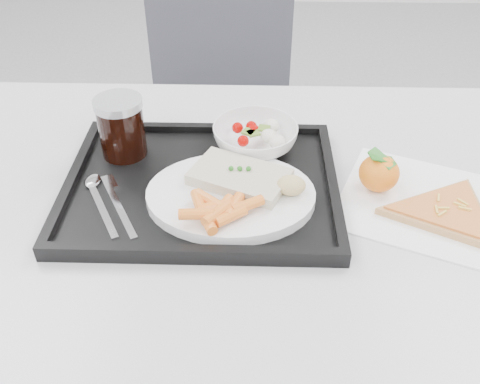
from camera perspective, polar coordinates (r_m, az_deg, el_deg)
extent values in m
cube|color=silver|center=(0.90, -0.30, -1.17)|extent=(1.20, 0.80, 0.03)
cylinder|color=#47474C|center=(1.51, -20.77, -3.54)|extent=(0.04, 0.04, 0.72)
cylinder|color=#47474C|center=(1.49, 21.43, -4.29)|extent=(0.04, 0.04, 0.72)
cube|color=#3B3C44|center=(1.56, -2.38, 4.98)|extent=(0.45, 0.45, 0.04)
cube|color=#3B3C44|center=(1.62, -2.20, 16.16)|extent=(0.42, 0.07, 0.46)
cylinder|color=#47474C|center=(1.59, -9.07, -5.67)|extent=(0.03, 0.03, 0.43)
cylinder|color=#47474C|center=(1.57, 4.05, -5.98)|extent=(0.03, 0.03, 0.43)
cylinder|color=#47474C|center=(1.86, -7.40, 2.02)|extent=(0.03, 0.03, 0.43)
cylinder|color=#47474C|center=(1.84, 3.74, 1.85)|extent=(0.03, 0.03, 0.43)
cube|color=black|center=(0.90, -4.08, 0.57)|extent=(0.45, 0.35, 0.01)
cube|color=black|center=(1.03, -3.33, 6.85)|extent=(0.45, 0.02, 0.01)
cube|color=black|center=(0.77, -5.17, -6.27)|extent=(0.45, 0.02, 0.01)
cube|color=black|center=(0.90, 9.80, 1.01)|extent=(0.02, 0.32, 0.01)
cube|color=black|center=(0.94, -17.43, 1.42)|extent=(0.02, 0.32, 0.01)
cylinder|color=white|center=(0.85, -1.00, -0.40)|extent=(0.27, 0.27, 0.02)
cube|color=beige|center=(0.86, -0.03, 1.62)|extent=(0.18, 0.15, 0.02)
sphere|color=#236B1C|center=(0.86, -0.95, 2.53)|extent=(0.01, 0.01, 0.01)
sphere|color=#236B1C|center=(0.86, -0.02, 2.52)|extent=(0.01, 0.01, 0.01)
sphere|color=#236B1C|center=(0.86, 0.91, 2.50)|extent=(0.01, 0.01, 0.01)
ellipsoid|color=#EFD18E|center=(0.84, 5.48, 0.72)|extent=(0.06, 0.05, 0.03)
imported|color=white|center=(0.97, 1.64, 5.82)|extent=(0.15, 0.15, 0.05)
cylinder|color=black|center=(0.96, -12.49, 6.52)|extent=(0.08, 0.08, 0.10)
cylinder|color=#A5A8AD|center=(0.94, -12.93, 9.21)|extent=(0.08, 0.08, 0.01)
cube|color=silver|center=(0.87, -14.50, -1.78)|extent=(0.08, 0.14, 0.00)
ellipsoid|color=silver|center=(0.93, -15.44, 1.16)|extent=(0.04, 0.05, 0.01)
cube|color=silver|center=(0.86, -12.70, -1.83)|extent=(0.08, 0.14, 0.00)
cube|color=silver|center=(0.92, -13.75, 1.04)|extent=(0.04, 0.04, 0.00)
cube|color=white|center=(0.92, 18.67, -1.08)|extent=(0.32, 0.32, 0.00)
ellipsoid|color=orange|center=(0.91, 14.61, 1.96)|extent=(0.09, 0.09, 0.06)
cube|color=#236B1C|center=(0.90, 14.90, 3.50)|extent=(0.05, 0.05, 0.02)
cube|color=#236B1C|center=(0.90, 14.90, 3.50)|extent=(0.05, 0.03, 0.02)
cylinder|color=tan|center=(0.90, 21.18, -2.12)|extent=(0.23, 0.23, 0.01)
cylinder|color=#A74A10|center=(0.90, 21.29, -1.73)|extent=(0.20, 0.20, 0.00)
cube|color=#EABC47|center=(0.91, 20.41, -0.59)|extent=(0.01, 0.02, 0.00)
cube|color=#EABC47|center=(0.88, 20.76, -2.15)|extent=(0.02, 0.01, 0.00)
cube|color=#EABC47|center=(0.90, 22.86, -1.64)|extent=(0.02, 0.01, 0.00)
cube|color=#EABC47|center=(0.89, 20.83, -1.62)|extent=(0.02, 0.00, 0.00)
cube|color=#EABC47|center=(0.91, 22.39, -1.27)|extent=(0.02, 0.01, 0.00)
cube|color=#EABC47|center=(0.89, 20.23, -1.76)|extent=(0.01, 0.02, 0.00)
cube|color=#EABC47|center=(0.92, 22.67, -1.00)|extent=(0.01, 0.02, 0.00)
cylinder|color=orange|center=(0.78, -1.01, -2.58)|extent=(0.05, 0.04, 0.02)
cylinder|color=orange|center=(0.79, -1.93, -1.70)|extent=(0.04, 0.05, 0.02)
cylinder|color=orange|center=(0.80, 0.80, -1.40)|extent=(0.05, 0.04, 0.02)
cylinder|color=orange|center=(0.78, -3.53, -3.03)|extent=(0.04, 0.05, 0.02)
cylinder|color=orange|center=(0.80, -0.65, -1.51)|extent=(0.03, 0.05, 0.02)
cylinder|color=orange|center=(0.78, -2.50, -2.35)|extent=(0.05, 0.05, 0.02)
cylinder|color=orange|center=(0.80, -4.39, -1.21)|extent=(0.03, 0.05, 0.02)
cylinder|color=orange|center=(0.78, -4.68, -2.36)|extent=(0.05, 0.02, 0.02)
cylinder|color=orange|center=(0.81, -3.32, -0.89)|extent=(0.05, 0.05, 0.02)
cylinder|color=orange|center=(0.80, -2.74, -1.59)|extent=(0.05, 0.03, 0.02)
sphere|color=#A20300|center=(0.93, 0.33, 5.46)|extent=(0.02, 0.02, 0.02)
sphere|color=#A20300|center=(0.97, 1.48, 6.63)|extent=(0.02, 0.02, 0.02)
sphere|color=#A20300|center=(0.98, 1.22, 7.00)|extent=(0.02, 0.02, 0.02)
sphere|color=#A20300|center=(0.97, -0.27, 6.87)|extent=(0.02, 0.02, 0.02)
ellipsoid|color=silver|center=(0.95, 3.08, 5.99)|extent=(0.03, 0.03, 0.02)
ellipsoid|color=silver|center=(0.94, 3.99, 5.36)|extent=(0.03, 0.03, 0.02)
ellipsoid|color=silver|center=(0.98, 3.35, 7.08)|extent=(0.03, 0.03, 0.02)
cube|color=#5A7F27|center=(0.96, 2.57, 6.81)|extent=(0.02, 0.02, 0.00)
cube|color=#5A7F27|center=(0.95, 1.41, 6.31)|extent=(0.03, 0.03, 0.00)
cube|color=#5A7F27|center=(0.95, 0.90, 6.44)|extent=(0.03, 0.03, 0.00)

